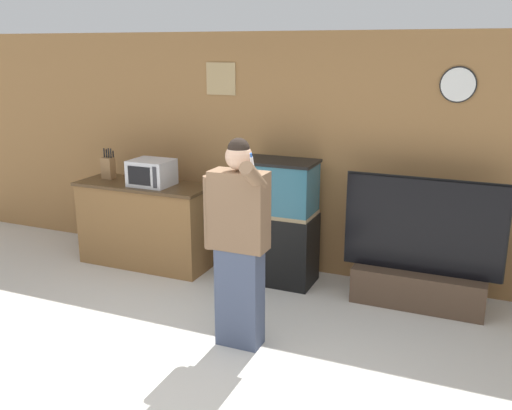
{
  "coord_description": "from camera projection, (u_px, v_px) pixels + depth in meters",
  "views": [
    {
      "loc": [
        1.96,
        -3.12,
        2.44
      ],
      "look_at": [
        -0.02,
        1.47,
        1.05
      ],
      "focal_mm": 40.0,
      "sensor_mm": 36.0,
      "label": 1
    }
  ],
  "objects": [
    {
      "name": "ground_plane",
      "position": [
        179.0,
        393.0,
        4.16
      ],
      "size": [
        18.0,
        18.0,
        0.0
      ],
      "primitive_type": "plane",
      "color": "beige"
    },
    {
      "name": "wall_back_paneled",
      "position": [
        301.0,
        155.0,
        6.18
      ],
      "size": [
        10.0,
        0.08,
        2.6
      ],
      "color": "olive",
      "rests_on": "ground_plane"
    },
    {
      "name": "counter_island",
      "position": [
        146.0,
        224.0,
        6.53
      ],
      "size": [
        1.55,
        0.6,
        0.96
      ],
      "color": "brown",
      "rests_on": "ground_plane"
    },
    {
      "name": "microwave",
      "position": [
        152.0,
        173.0,
        6.28
      ],
      "size": [
        0.45,
        0.38,
        0.29
      ],
      "color": "silver",
      "rests_on": "counter_island"
    },
    {
      "name": "knife_block",
      "position": [
        108.0,
        167.0,
        6.6
      ],
      "size": [
        0.13,
        0.11,
        0.36
      ],
      "color": "olive",
      "rests_on": "counter_island"
    },
    {
      "name": "aquarium_on_stand",
      "position": [
        277.0,
        222.0,
        6.0
      ],
      "size": [
        0.81,
        0.47,
        1.32
      ],
      "color": "black",
      "rests_on": "ground_plane"
    },
    {
      "name": "tv_on_stand",
      "position": [
        419.0,
        270.0,
        5.49
      ],
      "size": [
        1.5,
        0.4,
        1.27
      ],
      "color": "#4C3828",
      "rests_on": "ground_plane"
    },
    {
      "name": "person_standing",
      "position": [
        238.0,
        241.0,
        4.62
      ],
      "size": [
        0.56,
        0.42,
        1.76
      ],
      "color": "#424C66",
      "rests_on": "ground_plane"
    }
  ]
}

